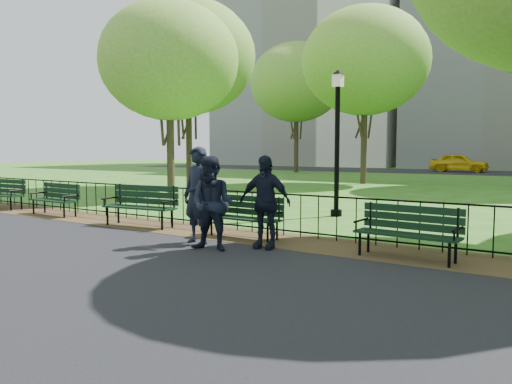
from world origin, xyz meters
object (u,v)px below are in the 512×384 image
Objects in this scene: park_bench_left_c at (3,191)px; park_bench_right_a at (409,226)px; park_bench_left_b at (57,196)px; tree_near_w at (169,61)px; tree_mid_w at (188,57)px; person_right at (265,202)px; park_bench_main at (234,209)px; tree_far_c at (365,61)px; lamppost at (337,137)px; park_bench_left_a at (142,201)px; person_left at (198,195)px; person_mid at (212,204)px; taxi at (459,163)px; tree_far_w at (297,82)px.

park_bench_left_c is 12.36m from park_bench_right_a.
tree_near_w is at bearing 106.49° from park_bench_left_b.
tree_mid_w is at bearing 113.24° from park_bench_left_b.
person_right reaches higher than park_bench_right_a.
park_bench_main is 0.98× the size of person_right.
tree_far_c reaches higher than park_bench_left_c.
person_right is (8.78, -6.85, -4.35)m from tree_near_w.
person_right reaches higher than park_bench_left_b.
park_bench_main is at bearing -44.90° from tree_mid_w.
park_bench_right_a is 0.44× the size of lamppost.
tree_far_c is (-1.22, 16.84, 5.76)m from park_bench_left_a.
park_bench_right_a reaches higher than park_bench_main.
tree_far_c is (2.19, 16.74, 5.81)m from park_bench_left_b.
person_left is at bearing -48.05° from tree_mid_w.
person_right is at bearing -37.95° from tree_near_w.
lamppost is at bearing -14.19° from tree_near_w.
park_bench_left_a is at bearing -176.90° from park_bench_main.
taxi is at bearing 80.64° from person_mid.
tree_mid_w is 5.24× the size of person_mid.
park_bench_left_c is at bearing -178.49° from park_bench_main.
park_bench_left_c is (-6.11, 0.12, -0.04)m from park_bench_left_a.
person_mid is at bearing -154.54° from park_bench_right_a.
park_bench_right_a is at bearing -52.81° from lamppost.
tree_mid_w is at bearing 151.25° from lamppost.
park_bench_left_a reaches higher than park_bench_main.
tree_near_w is (-11.23, 6.29, 4.65)m from park_bench_right_a.
park_bench_main is 1.38m from person_right.
park_bench_right_a is 0.23× the size of tree_near_w.
person_mid is (3.15, -1.31, 0.25)m from park_bench_left_a.
tree_far_c is (5.93, 7.05, 0.25)m from tree_mid_w.
tree_far_w is at bearing 121.55° from lamppost.
park_bench_left_a is 0.25× the size of tree_near_w.
tree_far_w is at bearing 101.68° from tree_mid_w.
tree_mid_w is at bearing 147.11° from park_bench_right_a.
park_bench_right_a is 13.69m from tree_near_w.
taxi is at bearing 95.67° from lamppost.
lamppost is 2.33× the size of person_mid.
park_bench_right_a is 0.93× the size of person_left.
person_mid is (0.52, -1.36, 0.27)m from park_bench_main.
park_bench_left_b is at bearing 171.58° from park_bench_left_a.
park_bench_left_a is 1.12× the size of park_bench_left_b.
park_bench_left_c is 0.19× the size of tree_far_c.
tree_far_w is 2.30× the size of taxi.
park_bench_left_b is (-6.04, 0.05, -0.04)m from park_bench_main.
park_bench_main is at bearing -178.25° from park_bench_right_a.
tree_near_w is 1.71× the size of taxi.
park_bench_left_a is 1.13× the size of person_mid.
park_bench_left_b is 0.99× the size of park_bench_right_a.
park_bench_left_c is 1.04× the size of person_right.
person_mid is (10.30, -11.10, -5.26)m from tree_mid_w.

